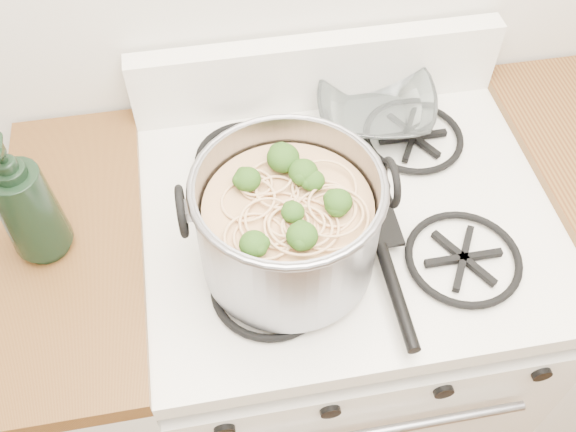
{
  "coord_description": "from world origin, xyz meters",
  "views": [
    {
      "loc": [
        -0.24,
        0.55,
        1.84
      ],
      "look_at": [
        -0.13,
        1.16,
        1.04
      ],
      "focal_mm": 40.0,
      "sensor_mm": 36.0,
      "label": 1
    }
  ],
  "objects_px": {
    "gas_range": "(334,328)",
    "spatula": "(373,221)",
    "glass_bowl": "(375,112)",
    "bottle": "(24,199)",
    "stock_pot": "(288,225)"
  },
  "relations": [
    {
      "from": "glass_bowl",
      "to": "bottle",
      "type": "distance_m",
      "value": 0.69
    },
    {
      "from": "glass_bowl",
      "to": "bottle",
      "type": "height_order",
      "value": "bottle"
    },
    {
      "from": "stock_pot",
      "to": "glass_bowl",
      "type": "xyz_separation_m",
      "value": [
        0.24,
        0.31,
        -0.08
      ]
    },
    {
      "from": "glass_bowl",
      "to": "stock_pot",
      "type": "bearing_deg",
      "value": -126.97
    },
    {
      "from": "gas_range",
      "to": "stock_pot",
      "type": "relative_size",
      "value": 2.77
    },
    {
      "from": "stock_pot",
      "to": "spatula",
      "type": "distance_m",
      "value": 0.19
    },
    {
      "from": "gas_range",
      "to": "spatula",
      "type": "height_order",
      "value": "spatula"
    },
    {
      "from": "spatula",
      "to": "glass_bowl",
      "type": "bearing_deg",
      "value": 74.69
    },
    {
      "from": "spatula",
      "to": "bottle",
      "type": "relative_size",
      "value": 1.19
    },
    {
      "from": "spatula",
      "to": "glass_bowl",
      "type": "xyz_separation_m",
      "value": [
        0.08,
        0.27,
        0.0
      ]
    },
    {
      "from": "spatula",
      "to": "glass_bowl",
      "type": "height_order",
      "value": "glass_bowl"
    },
    {
      "from": "stock_pot",
      "to": "glass_bowl",
      "type": "bearing_deg",
      "value": 53.03
    },
    {
      "from": "gas_range",
      "to": "glass_bowl",
      "type": "xyz_separation_m",
      "value": [
        0.1,
        0.21,
        0.5
      ]
    },
    {
      "from": "glass_bowl",
      "to": "gas_range",
      "type": "bearing_deg",
      "value": -115.79
    },
    {
      "from": "spatula",
      "to": "bottle",
      "type": "bearing_deg",
      "value": 174.53
    }
  ]
}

